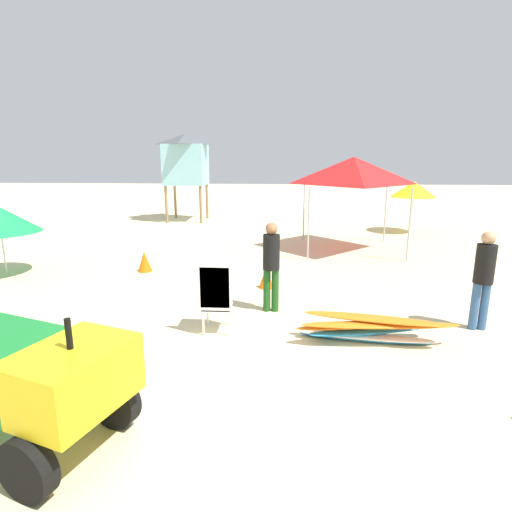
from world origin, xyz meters
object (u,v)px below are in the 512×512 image
at_px(lifeguard_near_left, 484,274).
at_px(lifeguard_near_center, 271,261).
at_px(surfboard_pile, 370,328).
at_px(traffic_cone_far, 145,261).
at_px(utility_cart, 16,372).
at_px(traffic_cone_near, 266,278).
at_px(popup_canopy, 353,171).
at_px(beach_umbrella_left, 414,189).
at_px(stacked_plastic_chairs, 216,292).
at_px(lifeguard_tower, 186,159).

height_order(lifeguard_near_left, lifeguard_near_center, lifeguard_near_center).
distance_m(surfboard_pile, traffic_cone_far, 6.40).
distance_m(utility_cart, lifeguard_near_center, 4.67).
height_order(surfboard_pile, traffic_cone_near, traffic_cone_near).
bearing_deg(popup_canopy, lifeguard_near_center, -112.92).
xyz_separation_m(surfboard_pile, lifeguard_near_left, (1.99, 0.69, 0.76)).
height_order(beach_umbrella_left, traffic_cone_far, beach_umbrella_left).
relative_size(stacked_plastic_chairs, popup_canopy, 0.44).
relative_size(utility_cart, traffic_cone_near, 5.79).
xyz_separation_m(utility_cart, lifeguard_tower, (-1.72, 15.32, 2.01)).
relative_size(lifeguard_tower, traffic_cone_far, 7.35).
bearing_deg(traffic_cone_far, utility_cart, -82.45).
bearing_deg(stacked_plastic_chairs, traffic_cone_near, 73.90).
relative_size(stacked_plastic_chairs, lifeguard_near_left, 0.74).
bearing_deg(lifeguard_near_left, stacked_plastic_chairs, -174.11).
xyz_separation_m(utility_cart, beach_umbrella_left, (7.76, 12.79, 0.91)).
relative_size(surfboard_pile, lifeguard_near_left, 1.51).
bearing_deg(stacked_plastic_chairs, lifeguard_tower, 105.01).
bearing_deg(surfboard_pile, lifeguard_near_center, 141.14).
bearing_deg(stacked_plastic_chairs, surfboard_pile, -4.95).
distance_m(stacked_plastic_chairs, traffic_cone_near, 2.70).
relative_size(stacked_plastic_chairs, traffic_cone_near, 2.67).
bearing_deg(popup_canopy, stacked_plastic_chairs, -115.93).
bearing_deg(surfboard_pile, popup_canopy, 84.04).
bearing_deg(lifeguard_near_left, traffic_cone_far, 155.05).
bearing_deg(popup_canopy, lifeguard_tower, 138.69).
height_order(utility_cart, lifeguard_tower, lifeguard_tower).
xyz_separation_m(surfboard_pile, beach_umbrella_left, (3.60, 10.19, 1.45)).
height_order(stacked_plastic_chairs, surfboard_pile, stacked_plastic_chairs).
relative_size(lifeguard_near_center, lifeguard_tower, 0.45).
xyz_separation_m(surfboard_pile, popup_canopy, (0.72, 6.91, 2.26)).
xyz_separation_m(stacked_plastic_chairs, surfboard_pile, (2.53, -0.22, -0.50)).
bearing_deg(stacked_plastic_chairs, beach_umbrella_left, 58.40).
distance_m(lifeguard_near_center, traffic_cone_near, 1.65).
distance_m(utility_cart, beach_umbrella_left, 14.99).
height_order(lifeguard_near_center, traffic_cone_near, lifeguard_near_center).
xyz_separation_m(beach_umbrella_left, traffic_cone_near, (-5.40, -7.42, -1.45)).
relative_size(utility_cart, popup_canopy, 0.96).
distance_m(stacked_plastic_chairs, popup_canopy, 7.65).
distance_m(lifeguard_near_center, popup_canopy, 6.25).
relative_size(lifeguard_near_left, traffic_cone_near, 3.60).
bearing_deg(traffic_cone_far, traffic_cone_near, -20.06).
distance_m(stacked_plastic_chairs, surfboard_pile, 2.59).
height_order(utility_cart, lifeguard_near_left, lifeguard_near_left).
bearing_deg(lifeguard_near_left, lifeguard_tower, 123.20).
height_order(lifeguard_near_left, popup_canopy, popup_canopy).
bearing_deg(beach_umbrella_left, lifeguard_near_left, -99.63).
distance_m(utility_cart, popup_canopy, 10.83).
distance_m(lifeguard_tower, beach_umbrella_left, 9.88).
height_order(utility_cart, stacked_plastic_chairs, utility_cart).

